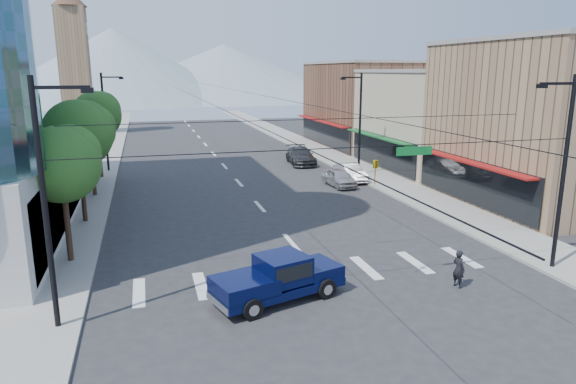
% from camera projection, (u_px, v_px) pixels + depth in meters
% --- Properties ---
extents(ground, '(160.00, 160.00, 0.00)m').
position_uv_depth(ground, '(329.00, 286.00, 22.35)').
color(ground, '#28282B').
rests_on(ground, ground).
extents(sidewalk_left, '(4.00, 120.00, 0.15)m').
position_uv_depth(sidewalk_left, '(103.00, 155.00, 56.69)').
color(sidewalk_left, gray).
rests_on(sidewalk_left, ground).
extents(sidewalk_right, '(4.00, 120.00, 0.15)m').
position_uv_depth(sidewalk_right, '(309.00, 147.00, 62.97)').
color(sidewalk_right, gray).
rests_on(sidewalk_right, ground).
extents(shop_near, '(12.00, 14.00, 11.00)m').
position_uv_depth(shop_near, '(552.00, 124.00, 35.70)').
color(shop_near, '#8C6B4C').
rests_on(shop_near, ground).
extents(shop_mid, '(12.00, 14.00, 9.00)m').
position_uv_depth(shop_mid, '(441.00, 121.00, 49.05)').
color(shop_mid, tan).
rests_on(shop_mid, ground).
extents(shop_far, '(12.00, 18.00, 10.00)m').
position_uv_depth(shop_far, '(371.00, 105.00, 63.94)').
color(shop_far, brown).
rests_on(shop_far, ground).
extents(clock_tower, '(4.80, 4.80, 20.40)m').
position_uv_depth(clock_tower, '(74.00, 60.00, 73.71)').
color(clock_tower, '#8C6B4C').
rests_on(clock_tower, ground).
extents(mountain_left, '(80.00, 80.00, 22.00)m').
position_uv_depth(mountain_left, '(115.00, 65.00, 156.51)').
color(mountain_left, gray).
rests_on(mountain_left, ground).
extents(mountain_right, '(90.00, 90.00, 18.00)m').
position_uv_depth(mountain_right, '(224.00, 72.00, 175.50)').
color(mountain_right, gray).
rests_on(mountain_right, ground).
extents(tree_near, '(3.65, 3.64, 6.71)m').
position_uv_depth(tree_near, '(64.00, 162.00, 24.02)').
color(tree_near, black).
rests_on(tree_near, ground).
extents(tree_midnear, '(4.09, 4.09, 7.52)m').
position_uv_depth(tree_midnear, '(80.00, 132.00, 30.45)').
color(tree_midnear, black).
rests_on(tree_midnear, ground).
extents(tree_midfar, '(3.65, 3.64, 6.71)m').
position_uv_depth(tree_midfar, '(91.00, 130.00, 37.15)').
color(tree_midfar, black).
rests_on(tree_midfar, ground).
extents(tree_far, '(4.09, 4.09, 7.52)m').
position_uv_depth(tree_far, '(98.00, 114.00, 43.57)').
color(tree_far, black).
rests_on(tree_far, ground).
extents(signal_rig, '(21.80, 0.20, 9.00)m').
position_uv_depth(signal_rig, '(345.00, 187.00, 20.40)').
color(signal_rig, black).
rests_on(signal_rig, ground).
extents(lamp_pole_nw, '(2.00, 0.25, 9.00)m').
position_uv_depth(lamp_pole_nw, '(106.00, 118.00, 46.55)').
color(lamp_pole_nw, black).
rests_on(lamp_pole_nw, ground).
extents(lamp_pole_ne, '(2.00, 0.25, 9.00)m').
position_uv_depth(lamp_pole_ne, '(359.00, 120.00, 44.63)').
color(lamp_pole_ne, black).
rests_on(lamp_pole_ne, ground).
extents(pickup_truck, '(5.84, 3.46, 1.87)m').
position_uv_depth(pickup_truck, '(278.00, 277.00, 20.77)').
color(pickup_truck, '#070E39').
rests_on(pickup_truck, ground).
extents(pedestrian, '(0.53, 0.69, 1.67)m').
position_uv_depth(pedestrian, '(459.00, 269.00, 22.06)').
color(pedestrian, black).
rests_on(pedestrian, ground).
extents(parked_car_near, '(1.93, 4.25, 1.41)m').
position_uv_depth(parked_car_near, '(339.00, 178.00, 41.56)').
color(parked_car_near, '#A0A0A5').
rests_on(parked_car_near, ground).
extents(parked_car_mid, '(1.68, 4.44, 1.45)m').
position_uv_depth(parked_car_mid, '(350.00, 172.00, 43.59)').
color(parked_car_mid, silver).
rests_on(parked_car_mid, ground).
extents(parked_car_far, '(2.88, 5.97, 1.68)m').
position_uv_depth(parked_car_far, '(301.00, 156.00, 51.48)').
color(parked_car_far, '#2D2D30').
rests_on(parked_car_far, ground).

